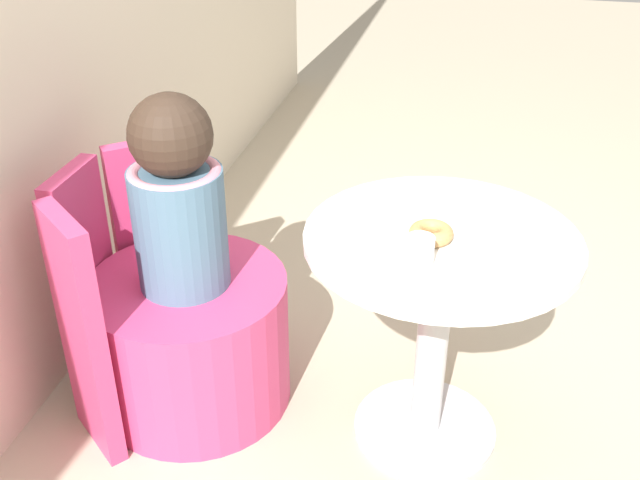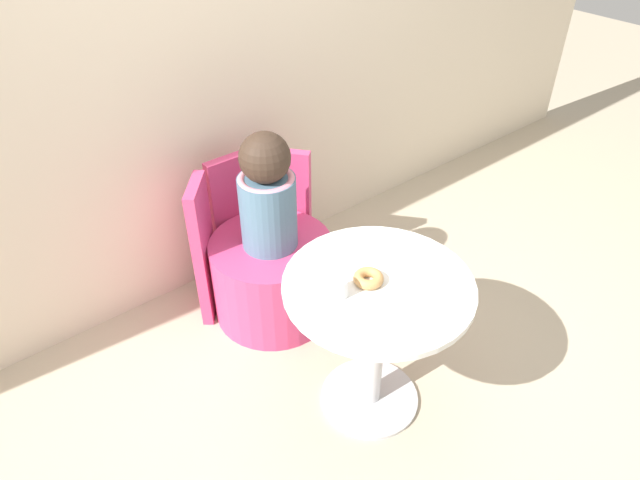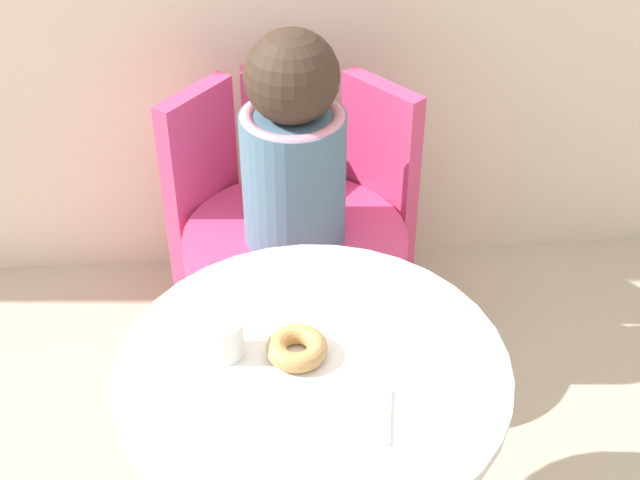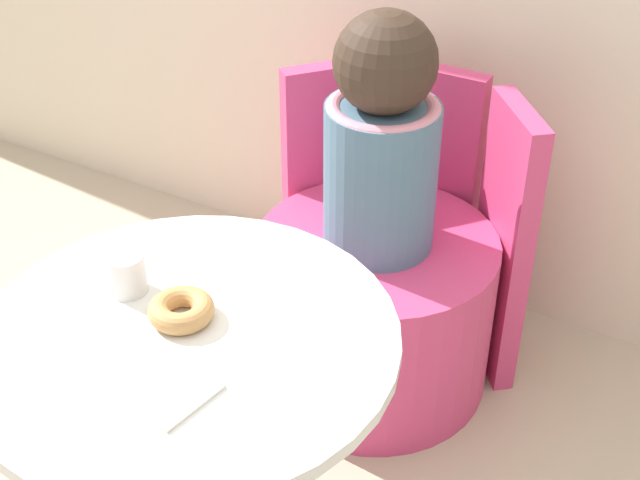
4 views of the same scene
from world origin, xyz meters
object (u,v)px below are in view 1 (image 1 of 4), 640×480
tub_chair (192,340)px  cup (421,251)px  round_table (437,296)px  child_figure (177,198)px  donut (431,233)px

tub_chair → cup: cup is taller
round_table → child_figure: size_ratio=1.26×
round_table → cup: size_ratio=9.44×
cup → child_figure: bearing=76.8°
donut → cup: cup is taller
tub_chair → child_figure: bearing=180.0°
tub_chair → cup: (-0.15, -0.66, 0.48)m
round_table → tub_chair: round_table is taller
tub_chair → child_figure: child_figure is taller
round_table → donut: size_ratio=6.36×
child_figure → cup: (-0.15, -0.66, 0.01)m
round_table → tub_chair: (0.00, 0.70, -0.26)m
round_table → cup: 0.27m
tub_chair → cup: 0.83m
round_table → tub_chair: 0.75m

